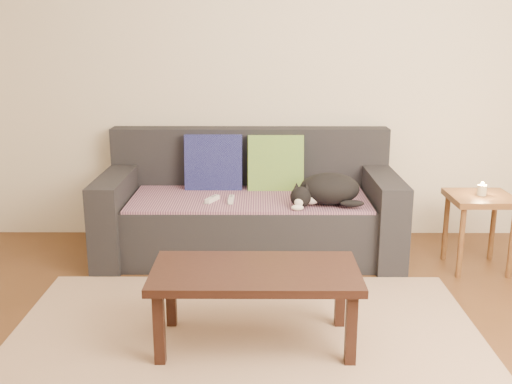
% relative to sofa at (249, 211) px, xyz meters
% --- Properties ---
extents(ground, '(4.50, 4.50, 0.00)m').
position_rel_sofa_xyz_m(ground, '(0.00, -1.57, -0.31)').
color(ground, brown).
rests_on(ground, ground).
extents(back_wall, '(4.50, 0.04, 2.60)m').
position_rel_sofa_xyz_m(back_wall, '(0.00, 0.43, 0.99)').
color(back_wall, beige).
rests_on(back_wall, ground).
extents(sofa, '(2.10, 0.94, 0.87)m').
position_rel_sofa_xyz_m(sofa, '(0.00, 0.00, 0.00)').
color(sofa, '#232328').
rests_on(sofa, ground).
extents(throw_blanket, '(1.66, 0.74, 0.02)m').
position_rel_sofa_xyz_m(throw_blanket, '(0.00, -0.09, 0.12)').
color(throw_blanket, '#442649').
rests_on(throw_blanket, sofa).
extents(cushion_navy, '(0.42, 0.16, 0.43)m').
position_rel_sofa_xyz_m(cushion_navy, '(-0.27, 0.17, 0.32)').
color(cushion_navy, '#100F42').
rests_on(cushion_navy, throw_blanket).
extents(cushion_green, '(0.41, 0.19, 0.42)m').
position_rel_sofa_xyz_m(cushion_green, '(0.19, 0.17, 0.32)').
color(cushion_green, '#0C5045').
rests_on(cushion_green, throw_blanket).
extents(cat, '(0.51, 0.37, 0.21)m').
position_rel_sofa_xyz_m(cat, '(0.53, -0.28, 0.23)').
color(cat, black).
rests_on(cat, throw_blanket).
extents(wii_remote_a, '(0.04, 0.15, 0.03)m').
position_rel_sofa_xyz_m(wii_remote_a, '(-0.12, -0.21, 0.15)').
color(wii_remote_a, white).
rests_on(wii_remote_a, throw_blanket).
extents(wii_remote_b, '(0.10, 0.15, 0.03)m').
position_rel_sofa_xyz_m(wii_remote_b, '(-0.25, -0.21, 0.15)').
color(wii_remote_b, white).
rests_on(wii_remote_b, throw_blanket).
extents(side_table, '(0.41, 0.41, 0.52)m').
position_rel_sofa_xyz_m(side_table, '(1.55, -0.32, 0.12)').
color(side_table, brown).
rests_on(side_table, ground).
extents(candle, '(0.06, 0.06, 0.09)m').
position_rel_sofa_xyz_m(candle, '(1.55, -0.32, 0.25)').
color(candle, beige).
rests_on(candle, side_table).
extents(rug, '(2.50, 1.80, 0.01)m').
position_rel_sofa_xyz_m(rug, '(0.00, -1.42, -0.30)').
color(rug, tan).
rests_on(rug, ground).
extents(coffee_table, '(1.04, 0.52, 0.42)m').
position_rel_sofa_xyz_m(coffee_table, '(0.05, -1.39, 0.05)').
color(coffee_table, black).
rests_on(coffee_table, rug).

